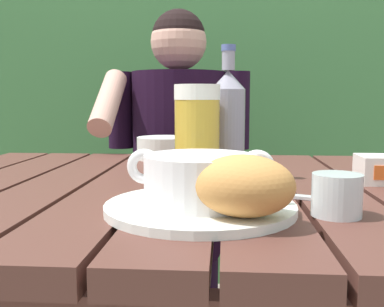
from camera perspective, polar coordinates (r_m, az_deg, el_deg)
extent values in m
cube|color=#502D25|center=(0.91, -16.77, -4.51)|extent=(0.12, 0.87, 0.04)
cube|color=#502D25|center=(0.87, -9.00, -4.77)|extent=(0.12, 0.87, 0.04)
cube|color=#502D25|center=(0.85, -0.72, -4.95)|extent=(0.12, 0.87, 0.04)
cube|color=#502D25|center=(0.85, 7.78, -5.04)|extent=(0.12, 0.87, 0.04)
cube|color=#502D25|center=(0.87, 16.11, -5.01)|extent=(0.12, 0.87, 0.04)
cube|color=#502D25|center=(1.26, 0.85, -3.74)|extent=(1.08, 0.03, 0.08)
cube|color=#502D25|center=(1.47, -20.73, -16.04)|extent=(0.06, 0.06, 0.74)
cube|color=#502D25|center=(1.42, 23.26, -17.01)|extent=(0.06, 0.06, 0.74)
cube|color=#3F733F|center=(2.48, 2.51, 3.67)|extent=(3.66, 0.60, 1.58)
cylinder|color=#4C3823|center=(2.69, -8.54, 4.23)|extent=(0.10, 0.10, 1.61)
cylinder|color=#4C3823|center=(2.67, 12.10, -0.94)|extent=(0.10, 0.10, 1.14)
sphere|color=#3F733F|center=(2.69, 12.56, 16.65)|extent=(0.72, 0.72, 0.72)
cylinder|color=#573021|center=(1.66, -9.11, -18.60)|extent=(0.04, 0.04, 0.44)
cylinder|color=#573021|center=(1.96, 5.22, -14.42)|extent=(0.04, 0.04, 0.44)
cylinder|color=#573021|center=(1.99, -6.61, -14.08)|extent=(0.04, 0.04, 0.44)
cube|color=#573021|center=(1.72, -1.29, -9.48)|extent=(0.43, 0.41, 0.02)
cylinder|color=#573021|center=(1.84, 5.39, -0.16)|extent=(0.04, 0.04, 0.54)
cylinder|color=#573021|center=(1.87, -6.82, -0.05)|extent=(0.04, 0.04, 0.54)
cube|color=#573021|center=(1.86, -0.77, -2.57)|extent=(0.40, 0.02, 0.04)
cube|color=#573021|center=(1.84, -0.78, 1.56)|extent=(0.40, 0.02, 0.04)
cube|color=#573021|center=(1.83, -0.78, 5.76)|extent=(0.40, 0.02, 0.04)
cylinder|color=black|center=(1.50, 1.24, -9.35)|extent=(0.13, 0.40, 0.13)
cylinder|color=black|center=(1.52, -5.25, -9.18)|extent=(0.13, 0.40, 0.13)
cylinder|color=black|center=(1.56, -1.67, 0.87)|extent=(0.32, 0.32, 0.51)
sphere|color=tan|center=(1.56, -1.72, 14.00)|extent=(0.19, 0.19, 0.19)
sphere|color=black|center=(1.56, -1.73, 14.69)|extent=(0.18, 0.18, 0.18)
cylinder|color=black|center=(1.52, 5.77, 5.48)|extent=(0.08, 0.08, 0.26)
cylinder|color=black|center=(1.56, -9.11, 5.47)|extent=(0.08, 0.08, 0.26)
cylinder|color=tan|center=(1.41, -10.63, 6.50)|extent=(0.07, 0.25, 0.21)
cylinder|color=white|center=(0.64, 1.05, -6.86)|extent=(0.27, 0.27, 0.01)
cylinder|color=white|center=(0.63, 1.05, -3.28)|extent=(0.16, 0.16, 0.07)
cylinder|color=orange|center=(0.62, 1.06, -1.92)|extent=(0.14, 0.14, 0.01)
torus|color=white|center=(0.63, -6.07, -1.65)|extent=(0.05, 0.01, 0.05)
torus|color=white|center=(0.62, 8.28, -1.80)|extent=(0.05, 0.01, 0.05)
ellipsoid|color=#CD8946|center=(0.56, 6.63, -4.10)|extent=(0.14, 0.12, 0.08)
cylinder|color=gold|center=(0.82, 0.65, 1.38)|extent=(0.08, 0.08, 0.16)
cylinder|color=white|center=(0.81, 0.66, 7.83)|extent=(0.08, 0.08, 0.03)
cylinder|color=gray|center=(0.88, 4.57, 2.42)|extent=(0.07, 0.07, 0.18)
cone|color=gray|center=(0.88, 4.64, 9.34)|extent=(0.07, 0.07, 0.04)
cylinder|color=gray|center=(0.88, 4.66, 11.70)|extent=(0.03, 0.03, 0.04)
cylinder|color=#4D5995|center=(0.88, 4.68, 13.26)|extent=(0.03, 0.03, 0.01)
cylinder|color=silver|center=(0.64, 17.98, -5.04)|extent=(0.07, 0.07, 0.06)
cube|color=silver|center=(0.73, 13.66, -5.41)|extent=(0.12, 0.06, 0.00)
cube|color=black|center=(0.75, 8.67, -4.86)|extent=(0.07, 0.04, 0.01)
cylinder|color=white|center=(1.18, -3.56, 0.70)|extent=(0.14, 0.14, 0.06)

